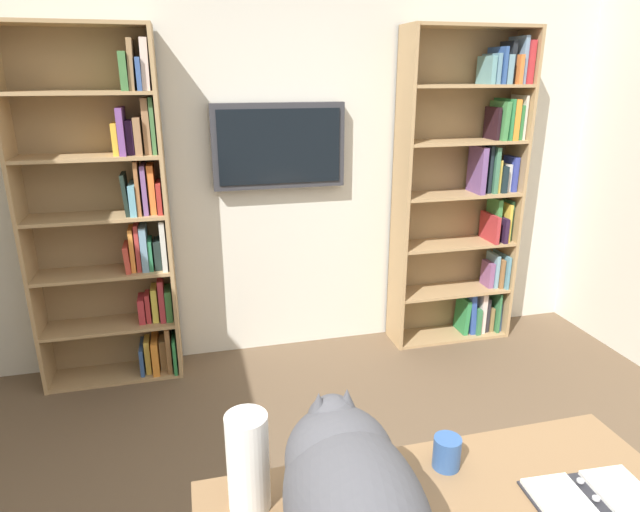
# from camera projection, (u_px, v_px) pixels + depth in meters

# --- Properties ---
(wall_back) EXTENTS (4.52, 0.06, 2.70)m
(wall_back) POSITION_uv_depth(u_px,v_px,m) (285.00, 154.00, 3.50)
(wall_back) COLOR silver
(wall_back) RESTS_ON ground
(bookshelf_left) EXTENTS (0.86, 0.28, 2.14)m
(bookshelf_left) POSITION_uv_depth(u_px,v_px,m) (471.00, 191.00, 3.72)
(bookshelf_left) COLOR tan
(bookshelf_left) RESTS_ON ground
(bookshelf_right) EXTENTS (0.82, 0.28, 2.11)m
(bookshelf_right) POSITION_uv_depth(u_px,v_px,m) (116.00, 217.00, 3.20)
(bookshelf_right) COLOR tan
(bookshelf_right) RESTS_ON ground
(wall_mounted_tv) EXTENTS (0.84, 0.07, 0.53)m
(wall_mounted_tv) POSITION_uv_depth(u_px,v_px,m) (279.00, 146.00, 3.39)
(wall_mounted_tv) COLOR #333338
(cat) EXTENTS (0.31, 0.70, 0.35)m
(cat) POSITION_uv_depth(u_px,v_px,m) (350.00, 495.00, 1.23)
(cat) COLOR #4C4C51
(cat) RESTS_ON desk
(open_binder) EXTENTS (0.34, 0.24, 0.02)m
(open_binder) POSITION_uv_depth(u_px,v_px,m) (596.00, 501.00, 1.43)
(open_binder) COLOR #26262B
(open_binder) RESTS_ON desk
(paper_towel_roll) EXTENTS (0.11, 0.11, 0.28)m
(paper_towel_roll) POSITION_uv_depth(u_px,v_px,m) (248.00, 462.00, 1.39)
(paper_towel_roll) COLOR white
(paper_towel_roll) RESTS_ON desk
(coffee_mug) EXTENTS (0.08, 0.08, 0.10)m
(coffee_mug) POSITION_uv_depth(u_px,v_px,m) (447.00, 452.00, 1.56)
(coffee_mug) COLOR #335999
(coffee_mug) RESTS_ON desk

